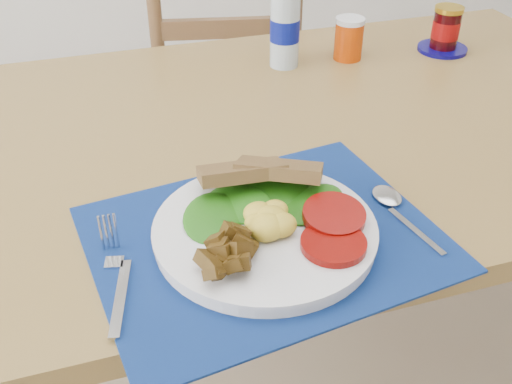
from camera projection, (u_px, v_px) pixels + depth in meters
table at (318, 156)px, 1.17m from camera, size 1.40×0.90×0.75m
chair_far at (226, 63)px, 1.76m from camera, size 0.50×0.49×1.15m
placemat at (265, 238)px, 0.83m from camera, size 0.51×0.42×0.00m
breakfast_plate at (262, 228)px, 0.81m from camera, size 0.30×0.30×0.07m
fork at (116, 275)px, 0.76m from camera, size 0.04×0.19×0.00m
spoon at (396, 207)px, 0.88m from camera, size 0.04×0.17×0.00m
water_bottle at (285, 23)px, 1.27m from camera, size 0.06×0.06×0.22m
juice_glass at (349, 40)px, 1.33m from camera, size 0.06×0.06×0.09m
jam_on_saucer at (445, 32)px, 1.37m from camera, size 0.11×0.11×0.10m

